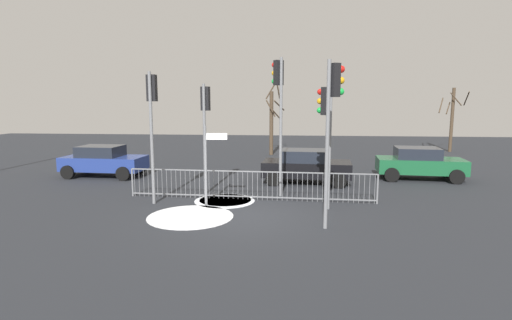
# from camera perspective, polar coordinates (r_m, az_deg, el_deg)

# --- Properties ---
(ground_plane) EXTENTS (60.00, 60.00, 0.00)m
(ground_plane) POSITION_cam_1_polar(r_m,az_deg,el_deg) (12.74, -1.80, -7.90)
(ground_plane) COLOR #26282D
(traffic_light_foreground_left) EXTENTS (0.35, 0.57, 4.21)m
(traffic_light_foreground_left) POSITION_cam_1_polar(r_m,az_deg,el_deg) (15.50, -7.19, 6.53)
(traffic_light_foreground_left) COLOR slate
(traffic_light_foreground_left) RESTS_ON ground
(traffic_light_foreground_right) EXTENTS (0.50, 0.43, 4.68)m
(traffic_light_foreground_right) POSITION_cam_1_polar(r_m,az_deg,el_deg) (11.22, 10.80, 7.49)
(traffic_light_foreground_right) COLOR slate
(traffic_light_foreground_right) RESTS_ON ground
(traffic_light_rear_left) EXTENTS (0.48, 0.45, 4.12)m
(traffic_light_rear_left) POSITION_cam_1_polar(r_m,az_deg,el_deg) (13.33, 9.97, 5.89)
(traffic_light_rear_left) COLOR slate
(traffic_light_rear_left) RESTS_ON ground
(traffic_light_rear_right) EXTENTS (0.33, 0.57, 4.56)m
(traffic_light_rear_right) POSITION_cam_1_polar(r_m,az_deg,el_deg) (14.33, -14.53, 7.19)
(traffic_light_rear_right) COLOR slate
(traffic_light_rear_right) RESTS_ON ground
(traffic_light_mid_right) EXTENTS (0.46, 0.48, 5.15)m
(traffic_light_mid_right) POSITION_cam_1_polar(r_m,az_deg,el_deg) (15.01, 3.26, 9.07)
(traffic_light_mid_right) COLOR slate
(traffic_light_mid_right) RESTS_ON ground
(direction_sign_post) EXTENTS (0.79, 0.10, 2.75)m
(direction_sign_post) POSITION_cam_1_polar(r_m,az_deg,el_deg) (13.67, -6.91, -0.19)
(direction_sign_post) COLOR slate
(direction_sign_post) RESTS_ON ground
(pedestrian_guard_railing) EXTENTS (9.05, 0.42, 1.07)m
(pedestrian_guard_railing) POSITION_cam_1_polar(r_m,az_deg,el_deg) (14.58, -0.84, -3.56)
(pedestrian_guard_railing) COLOR slate
(pedestrian_guard_railing) RESTS_ON ground
(car_black_mid) EXTENTS (3.91, 2.16, 1.47)m
(car_black_mid) POSITION_cam_1_polar(r_m,az_deg,el_deg) (17.66, 7.07, -0.82)
(car_black_mid) COLOR black
(car_black_mid) RESTS_ON ground
(car_blue_near) EXTENTS (3.87, 2.07, 1.47)m
(car_blue_near) POSITION_cam_1_polar(r_m,az_deg,el_deg) (20.42, -20.87, -0.07)
(car_blue_near) COLOR navy
(car_blue_near) RESTS_ON ground
(car_green_far) EXTENTS (3.93, 2.20, 1.47)m
(car_green_far) POSITION_cam_1_polar(r_m,az_deg,el_deg) (19.85, 22.19, -0.37)
(car_green_far) COLOR #195933
(car_green_far) RESTS_ON ground
(bare_tree_left) EXTENTS (2.10, 2.08, 4.49)m
(bare_tree_left) POSITION_cam_1_polar(r_m,az_deg,el_deg) (31.58, 26.10, 5.44)
(bare_tree_left) COLOR #473828
(bare_tree_left) RESTS_ON ground
(bare_tree_centre) EXTENTS (1.30, 1.36, 5.16)m
(bare_tree_centre) POSITION_cam_1_polar(r_m,az_deg,el_deg) (26.75, 2.29, 5.79)
(bare_tree_centre) COLOR #473828
(bare_tree_centre) RESTS_ON ground
(snow_patch_kerb) EXTENTS (2.68, 2.68, 0.01)m
(snow_patch_kerb) POSITION_cam_1_polar(r_m,az_deg,el_deg) (12.76, -9.30, -7.94)
(snow_patch_kerb) COLOR white
(snow_patch_kerb) RESTS_ON ground
(snow_patch_island) EXTENTS (2.17, 2.17, 0.01)m
(snow_patch_island) POSITION_cam_1_polar(r_m,az_deg,el_deg) (14.58, -4.48, -5.80)
(snow_patch_island) COLOR white
(snow_patch_island) RESTS_ON ground
(snow_patch_verge) EXTENTS (1.89, 1.89, 0.01)m
(snow_patch_verge) POSITION_cam_1_polar(r_m,az_deg,el_deg) (14.69, -4.38, -5.68)
(snow_patch_verge) COLOR white
(snow_patch_verge) RESTS_ON ground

